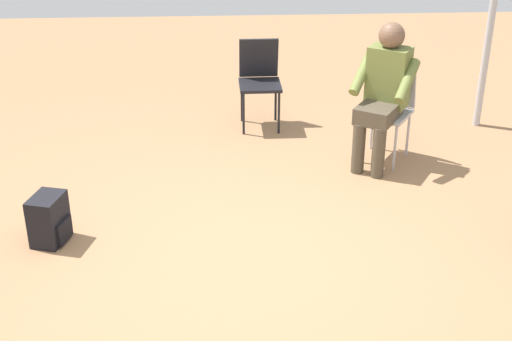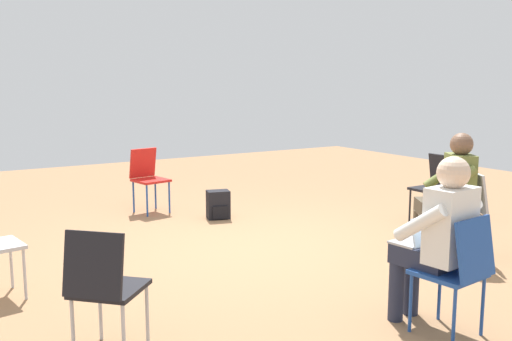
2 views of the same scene
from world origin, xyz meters
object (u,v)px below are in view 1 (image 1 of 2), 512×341
object	(u,v)px
chair_northwest	(389,104)
person_in_olive	(384,89)
backpack_near_laptop_user	(49,222)
chair_west	(260,77)

from	to	relation	value
chair_northwest	person_in_olive	distance (m)	0.26
person_in_olive	backpack_near_laptop_user	xyz separation A→B (m)	(1.18, -2.63, -0.54)
chair_west	chair_northwest	bearing A→B (deg)	142.32
chair_northwest	chair_west	distance (m)	1.36
chair_west	backpack_near_laptop_user	world-z (taller)	chair_west
backpack_near_laptop_user	chair_west	bearing A→B (deg)	142.63
chair_northwest	backpack_near_laptop_user	xyz separation A→B (m)	(1.32, -2.72, -0.34)
backpack_near_laptop_user	chair_northwest	bearing A→B (deg)	115.85
chair_northwest	person_in_olive	world-z (taller)	person_in_olive
chair_west	person_in_olive	xyz separation A→B (m)	(0.96, 1.00, 0.20)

